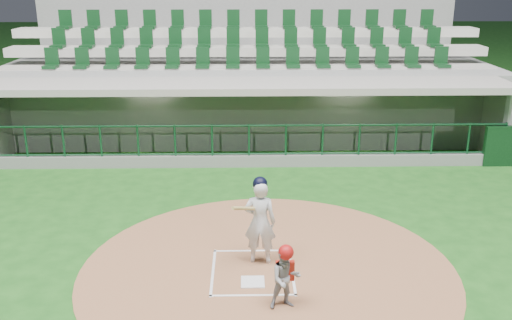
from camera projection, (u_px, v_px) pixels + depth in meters
The scene contains 8 objects.
ground at pixel (252, 265), 11.12m from camera, with size 120.00×120.00×0.00m, color #164714.
dirt_circle at pixel (268, 269), 10.94m from camera, with size 7.20×7.20×0.01m, color brown.
home_plate at pixel (253, 282), 10.45m from camera, with size 0.43×0.43×0.02m, color silver.
batter_box_chalk at pixel (252, 271), 10.83m from camera, with size 1.55×1.80×0.01m.
dugout_structure at pixel (256, 120), 18.26m from camera, with size 16.40×3.70×3.00m.
seating_deck at pixel (248, 87), 21.05m from camera, with size 17.00×6.72×5.15m.
batter at pixel (260, 220), 10.94m from camera, with size 0.87×0.89×1.77m.
catcher at pixel (285, 277), 9.52m from camera, with size 0.59×0.50×1.16m.
Camera 1 is at (-0.14, -9.94, 5.39)m, focal length 40.00 mm.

